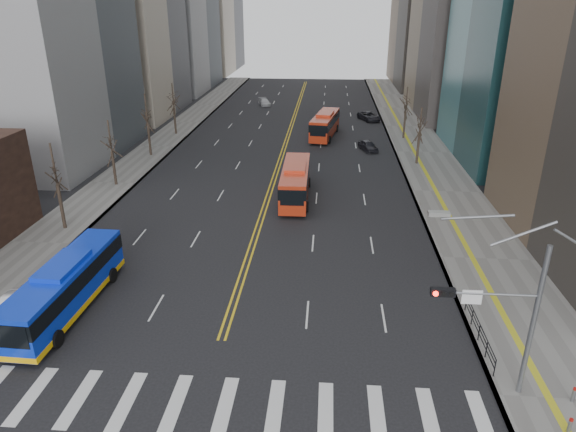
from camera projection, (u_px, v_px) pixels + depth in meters
The scene contains 16 objects.
ground at pixel (200, 405), 24.16m from camera, with size 220.00×220.00×0.00m, color black.
sidewalk_right at pixel (422, 152), 64.21m from camera, with size 7.00×130.00×0.15m, color slate.
sidewalk_left at pixel (157, 147), 66.69m from camera, with size 5.00×130.00×0.15m, color slate.
crosswalk at pixel (200, 405), 24.16m from camera, with size 26.70×4.00×0.01m.
centerline at pixel (289, 132), 74.70m from camera, with size 0.55×100.00×0.01m.
signal_mast at pixel (504, 307), 23.11m from camera, with size 5.37×0.37×9.39m.
pedestrian_railing at pixel (479, 330), 28.31m from camera, with size 0.06×6.06×1.02m.
bollards at pixel (561, 420), 22.61m from camera, with size 2.87×3.17×0.78m.
street_trees at pixel (208, 130), 54.55m from camera, with size 35.20×47.20×7.60m.
blue_bus at pixel (66, 286), 30.99m from camera, with size 2.86×11.20×3.26m.
red_bus_near at pixel (295, 180), 48.74m from camera, with size 2.79×10.62×3.38m.
red_bus_far at pixel (325, 123), 71.15m from camera, with size 4.15×11.01×3.42m.
car_white at pixel (15, 309), 30.29m from camera, with size 1.61×4.62×1.52m, color white.
car_dark_mid at pixel (368, 146), 65.00m from camera, with size 1.53×3.81×1.30m, color black.
car_silver at pixel (264, 102), 93.18m from camera, with size 1.70×4.19×1.22m, color #A5A6AA.
car_dark_far at pixel (369, 116), 81.46m from camera, with size 2.25×4.87×1.35m, color black.
Camera 1 is at (5.62, -18.43, 17.60)m, focal length 32.00 mm.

